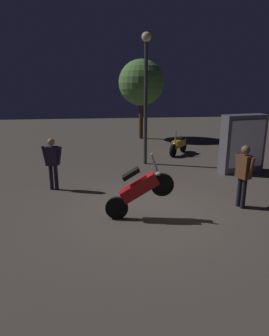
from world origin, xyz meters
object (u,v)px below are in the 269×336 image
object	(u,v)px
person_rider_beside	(244,171)
person_bystander_far	(52,160)
motorcycle_orange_parked_left	(179,145)
streetlamp_near	(146,83)
kiosk_billboard	(243,144)
motorcycle_red_foreground	(139,190)

from	to	relation	value
person_rider_beside	person_bystander_far	bearing A→B (deg)	138.63
motorcycle_orange_parked_left	streetlamp_near	size ratio (longest dim) A/B	0.27
person_rider_beside	person_bystander_far	distance (m)	5.50
motorcycle_orange_parked_left	person_bystander_far	world-z (taller)	person_bystander_far
person_bystander_far	streetlamp_near	distance (m)	4.75
person_bystander_far	kiosk_billboard	distance (m)	6.68
kiosk_billboard	streetlamp_near	bearing A→B (deg)	-34.90
motorcycle_red_foreground	person_rider_beside	world-z (taller)	person_rider_beside
motorcycle_red_foreground	person_bystander_far	world-z (taller)	motorcycle_red_foreground
motorcycle_red_foreground	kiosk_billboard	bearing A→B (deg)	43.55
motorcycle_red_foreground	streetlamp_near	size ratio (longest dim) A/B	0.34
motorcycle_red_foreground	motorcycle_orange_parked_left	distance (m)	7.01
person_rider_beside	motorcycle_orange_parked_left	bearing A→B (deg)	70.93
motorcycle_red_foreground	person_rider_beside	xyz separation A→B (m)	(2.78, 0.36, 0.26)
motorcycle_orange_parked_left	kiosk_billboard	distance (m)	3.43
motorcycle_orange_parked_left	person_rider_beside	distance (m)	6.15
person_bystander_far	kiosk_billboard	size ratio (longest dim) A/B	0.77
motorcycle_orange_parked_left	person_rider_beside	bearing A→B (deg)	40.13
person_bystander_far	streetlamp_near	world-z (taller)	streetlamp_near
motorcycle_orange_parked_left	streetlamp_near	world-z (taller)	streetlamp_near
motorcycle_red_foreground	person_bystander_far	distance (m)	3.32
person_bystander_far	streetlamp_near	xyz separation A→B (m)	(3.26, 2.68, 2.19)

